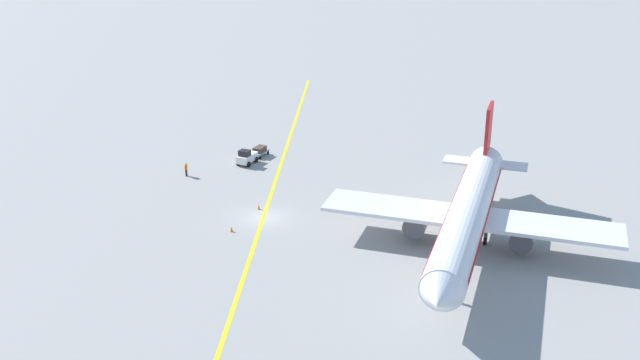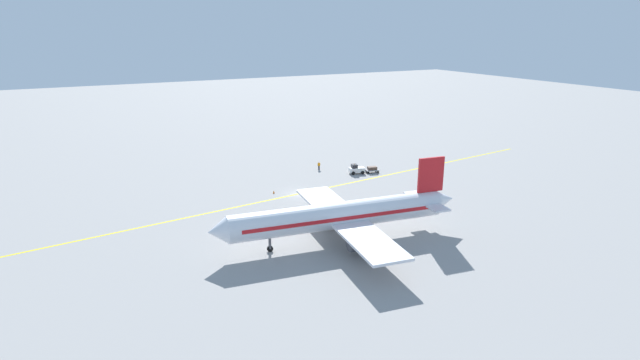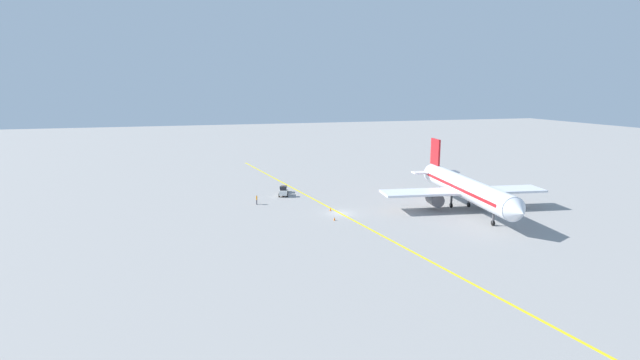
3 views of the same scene
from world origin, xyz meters
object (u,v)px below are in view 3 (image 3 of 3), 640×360
baggage_cart_trailing (284,189)px  traffic_cone_mid_apron (334,219)px  baggage_tug_white (283,191)px  traffic_cone_near_nose (330,209)px  ground_crew_worker (257,199)px  airplane_at_gate (465,188)px

baggage_cart_trailing → traffic_cone_mid_apron: 22.80m
baggage_cart_trailing → traffic_cone_mid_apron: baggage_cart_trailing is taller
baggage_tug_white → traffic_cone_near_nose: baggage_tug_white is taller
ground_crew_worker → traffic_cone_near_nose: (-11.07, 8.12, -0.63)m
baggage_cart_trailing → traffic_cone_near_nose: baggage_cart_trailing is taller
traffic_cone_mid_apron → baggage_tug_white: bearing=-78.9°
baggage_cart_trailing → traffic_cone_mid_apron: bearing=97.5°
traffic_cone_mid_apron → ground_crew_worker: bearing=-55.1°
ground_crew_worker → traffic_cone_mid_apron: (-9.82, 14.08, -0.63)m
baggage_tug_white → traffic_cone_mid_apron: size_ratio=5.97×
baggage_cart_trailing → ground_crew_worker: bearing=51.3°
baggage_tug_white → ground_crew_worker: 8.02m
traffic_cone_near_nose → traffic_cone_mid_apron: (1.25, 5.96, 0.00)m
baggage_cart_trailing → ground_crew_worker: (6.83, 8.52, 0.15)m
airplane_at_gate → ground_crew_worker: (33.02, -13.72, -2.80)m
traffic_cone_near_nose → baggage_tug_white: bearing=-69.3°
baggage_tug_white → airplane_at_gate: bearing=144.8°
baggage_cart_trailing → traffic_cone_near_nose: 17.18m
baggage_tug_white → baggage_cart_trailing: 3.30m
traffic_cone_mid_apron → baggage_cart_trailing: bearing=-82.5°
ground_crew_worker → traffic_cone_near_nose: size_ratio=3.05×
airplane_at_gate → traffic_cone_near_nose: bearing=-14.3°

